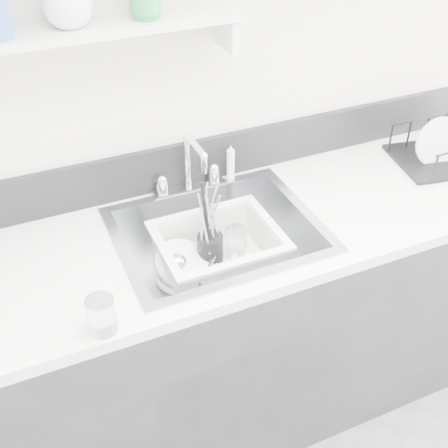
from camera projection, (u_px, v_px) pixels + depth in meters
name	position (u px, v px, depth m)	size (l,w,h in m)	color
counter_run	(218.00, 330.00, 2.05)	(3.20, 0.62, 0.92)	#262629
backsplash	(183.00, 164.00, 1.94)	(3.20, 0.02, 0.16)	black
sink	(218.00, 252.00, 1.83)	(0.64, 0.52, 0.20)	silver
faucet	(189.00, 176.00, 1.91)	(0.26, 0.18, 0.23)	silver
side_sprayer	(231.00, 163.00, 1.97)	(0.03, 0.03, 0.14)	white
wall_shelf	(59.00, 36.00, 1.47)	(1.00, 0.16, 0.12)	silver
wash_tub	(218.00, 253.00, 1.83)	(0.39, 0.32, 0.15)	white
plate_stack	(186.00, 269.00, 1.82)	(0.23, 0.23, 0.09)	white
utensil_cup	(210.00, 248.00, 1.85)	(0.09, 0.09, 0.29)	black
ladle	(196.00, 271.00, 1.79)	(0.26, 0.09, 0.07)	silver
tumbler_in_tub	(236.00, 242.00, 1.89)	(0.07, 0.07, 0.10)	white
tumbler_counter	(102.00, 315.00, 1.41)	(0.07, 0.07, 0.10)	white
bowl_small	(249.00, 264.00, 1.85)	(0.12, 0.12, 0.04)	white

